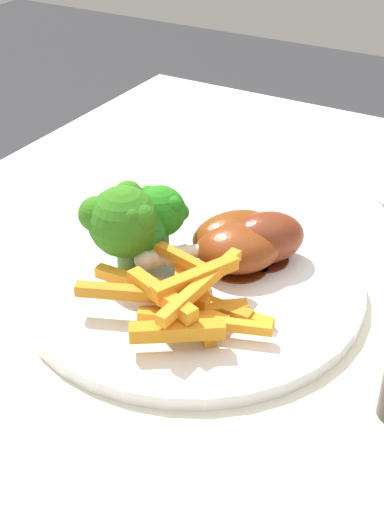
{
  "coord_description": "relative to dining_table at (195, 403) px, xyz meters",
  "views": [
    {
      "loc": [
        0.41,
        0.24,
        1.07
      ],
      "look_at": [
        -0.01,
        -0.01,
        0.74
      ],
      "focal_mm": 48.86,
      "sensor_mm": 36.0,
      "label": 1
    }
  ],
  "objects": [
    {
      "name": "broccoli_floret_front",
      "position": [
        -0.0,
        -0.05,
        0.18
      ],
      "size": [
        0.05,
        0.04,
        0.06
      ],
      "color": "#8BAC59",
      "rests_on": "dinner_plate"
    },
    {
      "name": "chicken_drumstick_near",
      "position": [
        -0.04,
        0.02,
        0.16
      ],
      "size": [
        0.1,
        0.11,
        0.04
      ],
      "color": "#5D210C",
      "rests_on": "dinner_plate"
    },
    {
      "name": "broccoli_floret_middle",
      "position": [
        0.01,
        -0.06,
        0.19
      ],
      "size": [
        0.07,
        0.07,
        0.08
      ],
      "color": "#79B85A",
      "rests_on": "dinner_plate"
    },
    {
      "name": "chicken_drumstick_far",
      "position": [
        -0.05,
        0.01,
        0.16
      ],
      "size": [
        0.13,
        0.1,
        0.04
      ],
      "color": "#59220A",
      "rests_on": "dinner_plate"
    },
    {
      "name": "chicken_drumstick_extra",
      "position": [
        -0.06,
        0.03,
        0.16
      ],
      "size": [
        0.11,
        0.11,
        0.05
      ],
      "color": "#511B0F",
      "rests_on": "dinner_plate"
    },
    {
      "name": "dining_table",
      "position": [
        0.0,
        0.0,
        0.0
      ],
      "size": [
        0.93,
        0.66,
        0.71
      ],
      "color": "silver",
      "rests_on": "ground_plane"
    },
    {
      "name": "dinner_plate",
      "position": [
        -0.01,
        -0.01,
        0.13
      ],
      "size": [
        0.3,
        0.3,
        0.01
      ],
      "primitive_type": "cylinder",
      "color": "white",
      "rests_on": "dining_table"
    },
    {
      "name": "broccoli_floret_back",
      "position": [
        -0.02,
        -0.05,
        0.19
      ],
      "size": [
        0.04,
        0.05,
        0.07
      ],
      "color": "#7AA05C",
      "rests_on": "dinner_plate"
    },
    {
      "name": "carrot_fries_pile",
      "position": [
        0.04,
        0.01,
        0.16
      ],
      "size": [
        0.12,
        0.16,
        0.04
      ],
      "color": "orange",
      "rests_on": "dinner_plate"
    }
  ]
}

